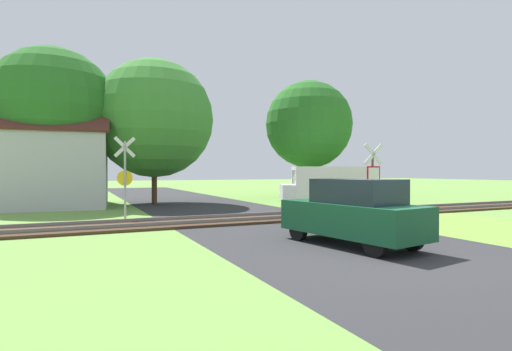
{
  "coord_description": "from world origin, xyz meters",
  "views": [
    {
      "loc": [
        -6.68,
        -7.38,
        1.98
      ],
      "look_at": [
        0.5,
        8.34,
        1.8
      ],
      "focal_mm": 28.0,
      "sensor_mm": 36.0,
      "label": 1
    }
  ],
  "objects_px": {
    "house": "(35,167)",
    "parked_car": "(353,212)",
    "stop_sign_near": "(373,177)",
    "crossing_sign_far": "(125,173)",
    "tree_center": "(154,119)",
    "tree_far": "(310,130)",
    "tree_left": "(53,110)",
    "tree_right": "(309,124)",
    "mail_truck": "(328,185)"
  },
  "relations": [
    {
      "from": "tree_far",
      "to": "house",
      "type": "bearing_deg",
      "value": -170.52
    },
    {
      "from": "crossing_sign_far",
      "to": "tree_left",
      "type": "relative_size",
      "value": 0.38
    },
    {
      "from": "stop_sign_near",
      "to": "tree_left",
      "type": "relative_size",
      "value": 0.35
    },
    {
      "from": "stop_sign_near",
      "to": "parked_car",
      "type": "relative_size",
      "value": 0.73
    },
    {
      "from": "tree_center",
      "to": "parked_car",
      "type": "height_order",
      "value": "tree_center"
    },
    {
      "from": "tree_left",
      "to": "parked_car",
      "type": "height_order",
      "value": "tree_left"
    },
    {
      "from": "house",
      "to": "tree_left",
      "type": "xyz_separation_m",
      "value": [
        0.92,
        0.18,
        3.21
      ]
    },
    {
      "from": "tree_right",
      "to": "tree_left",
      "type": "bearing_deg",
      "value": 174.6
    },
    {
      "from": "stop_sign_near",
      "to": "tree_left",
      "type": "bearing_deg",
      "value": -41.27
    },
    {
      "from": "tree_left",
      "to": "tree_right",
      "type": "bearing_deg",
      "value": -5.4
    },
    {
      "from": "parked_car",
      "to": "tree_center",
      "type": "bearing_deg",
      "value": 88.45
    },
    {
      "from": "tree_far",
      "to": "parked_car",
      "type": "bearing_deg",
      "value": -119.37
    },
    {
      "from": "stop_sign_near",
      "to": "tree_right",
      "type": "height_order",
      "value": "tree_right"
    },
    {
      "from": "crossing_sign_far",
      "to": "tree_far",
      "type": "height_order",
      "value": "tree_far"
    },
    {
      "from": "tree_right",
      "to": "stop_sign_near",
      "type": "bearing_deg",
      "value": -109.8
    },
    {
      "from": "crossing_sign_far",
      "to": "house",
      "type": "bearing_deg",
      "value": 114.9
    },
    {
      "from": "stop_sign_near",
      "to": "tree_far",
      "type": "relative_size",
      "value": 0.36
    },
    {
      "from": "mail_truck",
      "to": "tree_right",
      "type": "bearing_deg",
      "value": 1.83
    },
    {
      "from": "house",
      "to": "parked_car",
      "type": "relative_size",
      "value": 1.98
    },
    {
      "from": "tree_right",
      "to": "mail_truck",
      "type": "xyz_separation_m",
      "value": [
        -1.91,
        -5.04,
        -4.0
      ]
    },
    {
      "from": "stop_sign_near",
      "to": "house",
      "type": "relative_size",
      "value": 0.37
    },
    {
      "from": "house",
      "to": "mail_truck",
      "type": "xyz_separation_m",
      "value": [
        14.94,
        -6.36,
        -0.98
      ]
    },
    {
      "from": "tree_center",
      "to": "parked_car",
      "type": "relative_size",
      "value": 2.08
    },
    {
      "from": "stop_sign_near",
      "to": "tree_far",
      "type": "height_order",
      "value": "tree_far"
    },
    {
      "from": "stop_sign_near",
      "to": "crossing_sign_far",
      "type": "height_order",
      "value": "crossing_sign_far"
    },
    {
      "from": "stop_sign_near",
      "to": "tree_far",
      "type": "bearing_deg",
      "value": -108.34
    },
    {
      "from": "tree_far",
      "to": "tree_center",
      "type": "xyz_separation_m",
      "value": [
        -13.44,
        -3.73,
        -0.27
      ]
    },
    {
      "from": "tree_far",
      "to": "tree_left",
      "type": "distance_m",
      "value": 19.19
    },
    {
      "from": "house",
      "to": "tree_center",
      "type": "relative_size",
      "value": 0.96
    },
    {
      "from": "tree_center",
      "to": "tree_left",
      "type": "bearing_deg",
      "value": 173.8
    },
    {
      "from": "crossing_sign_far",
      "to": "house",
      "type": "distance_m",
      "value": 8.65
    },
    {
      "from": "stop_sign_near",
      "to": "tree_center",
      "type": "xyz_separation_m",
      "value": [
        -6.4,
        12.11,
        3.42
      ]
    },
    {
      "from": "mail_truck",
      "to": "parked_car",
      "type": "distance_m",
      "value": 11.86
    },
    {
      "from": "parked_car",
      "to": "tree_far",
      "type": "bearing_deg",
      "value": 50.88
    },
    {
      "from": "parked_car",
      "to": "crossing_sign_far",
      "type": "bearing_deg",
      "value": 109.19
    },
    {
      "from": "tree_center",
      "to": "parked_car",
      "type": "xyz_separation_m",
      "value": [
        2.31,
        -16.05,
        -4.29
      ]
    },
    {
      "from": "stop_sign_near",
      "to": "tree_left",
      "type": "xyz_separation_m",
      "value": [
        -11.9,
        12.71,
        3.66
      ]
    },
    {
      "from": "parked_car",
      "to": "house",
      "type": "bearing_deg",
      "value": 108.19
    },
    {
      "from": "stop_sign_near",
      "to": "tree_center",
      "type": "height_order",
      "value": "tree_center"
    },
    {
      "from": "stop_sign_near",
      "to": "tree_right",
      "type": "distance_m",
      "value": 12.4
    },
    {
      "from": "tree_right",
      "to": "tree_center",
      "type": "xyz_separation_m",
      "value": [
        -10.43,
        0.91,
        -0.06
      ]
    },
    {
      "from": "crossing_sign_far",
      "to": "parked_car",
      "type": "bearing_deg",
      "value": -62.93
    },
    {
      "from": "tree_right",
      "to": "tree_left",
      "type": "distance_m",
      "value": 16.0
    },
    {
      "from": "crossing_sign_far",
      "to": "tree_left",
      "type": "distance_m",
      "value": 9.14
    },
    {
      "from": "tree_far",
      "to": "crossing_sign_far",
      "type": "bearing_deg",
      "value": -145.35
    },
    {
      "from": "house",
      "to": "mail_truck",
      "type": "distance_m",
      "value": 16.27
    },
    {
      "from": "stop_sign_near",
      "to": "tree_right",
      "type": "bearing_deg",
      "value": -104.18
    },
    {
      "from": "house",
      "to": "crossing_sign_far",
      "type": "bearing_deg",
      "value": -58.17
    },
    {
      "from": "stop_sign_near",
      "to": "crossing_sign_far",
      "type": "xyz_separation_m",
      "value": [
        -8.92,
        4.8,
        0.15
      ]
    },
    {
      "from": "house",
      "to": "parked_car",
      "type": "distance_m",
      "value": 18.68
    }
  ]
}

